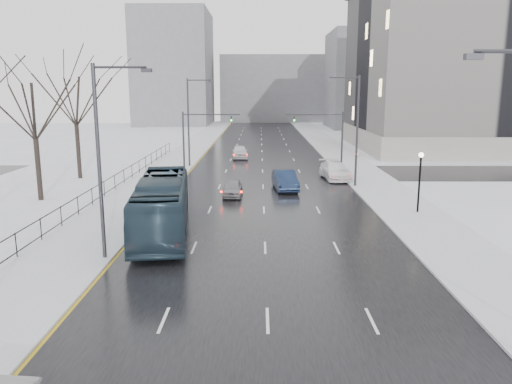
{
  "coord_description": "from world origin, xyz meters",
  "views": [
    {
      "loc": [
        -0.31,
        -4.77,
        8.72
      ],
      "look_at": [
        -0.54,
        25.57,
        2.5
      ],
      "focal_mm": 35.0,
      "sensor_mm": 36.0,
      "label": 1
    }
  ],
  "objects_px": {
    "no_uturn_sign": "(356,157)",
    "bus": "(162,206)",
    "sedan_center_far": "(240,152)",
    "mast_signal_right": "(332,135)",
    "lamppost_r_mid": "(420,174)",
    "sedan_right_near": "(285,180)",
    "tree_park_e": "(80,179)",
    "streetlight_r_mid": "(355,125)",
    "streetlight_l_near": "(103,153)",
    "sedan_right_far": "(335,171)",
    "mast_signal_left": "(193,134)",
    "streetlight_l_far": "(190,118)",
    "sedan_center_near": "(233,188)",
    "tree_park_d": "(41,201)"
  },
  "relations": [
    {
      "from": "lamppost_r_mid",
      "to": "streetlight_l_near",
      "type": "bearing_deg",
      "value": -152.45
    },
    {
      "from": "no_uturn_sign",
      "to": "sedan_center_far",
      "type": "xyz_separation_m",
      "value": [
        -12.1,
        15.45,
        -1.42
      ]
    },
    {
      "from": "tree_park_d",
      "to": "sedan_center_near",
      "type": "height_order",
      "value": "tree_park_d"
    },
    {
      "from": "no_uturn_sign",
      "to": "bus",
      "type": "bearing_deg",
      "value": -129.07
    },
    {
      "from": "streetlight_l_far",
      "to": "sedan_right_near",
      "type": "xyz_separation_m",
      "value": [
        10.1,
        -13.37,
        -4.73
      ]
    },
    {
      "from": "lamppost_r_mid",
      "to": "mast_signal_left",
      "type": "bearing_deg",
      "value": 135.52
    },
    {
      "from": "streetlight_l_near",
      "to": "streetlight_l_far",
      "type": "distance_m",
      "value": 32.0
    },
    {
      "from": "streetlight_l_near",
      "to": "sedan_right_far",
      "type": "height_order",
      "value": "streetlight_l_near"
    },
    {
      "from": "streetlight_r_mid",
      "to": "sedan_right_near",
      "type": "distance_m",
      "value": 7.95
    },
    {
      "from": "tree_park_e",
      "to": "streetlight_r_mid",
      "type": "height_order",
      "value": "streetlight_r_mid"
    },
    {
      "from": "sedan_right_near",
      "to": "sedan_center_far",
      "type": "bearing_deg",
      "value": 96.92
    },
    {
      "from": "streetlight_r_mid",
      "to": "no_uturn_sign",
      "type": "bearing_deg",
      "value": 75.52
    },
    {
      "from": "sedan_center_near",
      "to": "tree_park_e",
      "type": "bearing_deg",
      "value": 152.98
    },
    {
      "from": "lamppost_r_mid",
      "to": "mast_signal_right",
      "type": "relative_size",
      "value": 0.66
    },
    {
      "from": "tree_park_d",
      "to": "streetlight_l_far",
      "type": "distance_m",
      "value": 21.17
    },
    {
      "from": "tree_park_d",
      "to": "sedan_right_near",
      "type": "relative_size",
      "value": 2.42
    },
    {
      "from": "tree_park_e",
      "to": "bus",
      "type": "xyz_separation_m",
      "value": [
        11.91,
        -19.08,
        1.78
      ]
    },
    {
      "from": "lamppost_r_mid",
      "to": "mast_signal_left",
      "type": "relative_size",
      "value": 0.66
    },
    {
      "from": "streetlight_r_mid",
      "to": "streetlight_l_near",
      "type": "height_order",
      "value": "same"
    },
    {
      "from": "streetlight_l_far",
      "to": "mast_signal_right",
      "type": "xyz_separation_m",
      "value": [
        15.49,
        -4.0,
        -1.51
      ]
    },
    {
      "from": "mast_signal_right",
      "to": "sedan_center_far",
      "type": "height_order",
      "value": "mast_signal_right"
    },
    {
      "from": "streetlight_l_far",
      "to": "sedan_center_far",
      "type": "height_order",
      "value": "streetlight_l_far"
    },
    {
      "from": "sedan_center_near",
      "to": "streetlight_r_mid",
      "type": "bearing_deg",
      "value": 21.53
    },
    {
      "from": "streetlight_r_mid",
      "to": "mast_signal_right",
      "type": "bearing_deg",
      "value": 96.0
    },
    {
      "from": "tree_park_e",
      "to": "sedan_right_far",
      "type": "distance_m",
      "value": 25.4
    },
    {
      "from": "tree_park_e",
      "to": "lamppost_r_mid",
      "type": "height_order",
      "value": "tree_park_e"
    },
    {
      "from": "streetlight_r_mid",
      "to": "sedan_right_near",
      "type": "height_order",
      "value": "streetlight_r_mid"
    },
    {
      "from": "streetlight_r_mid",
      "to": "streetlight_l_far",
      "type": "distance_m",
      "value": 20.27
    },
    {
      "from": "sedan_center_far",
      "to": "mast_signal_right",
      "type": "bearing_deg",
      "value": -52.47
    },
    {
      "from": "lamppost_r_mid",
      "to": "sedan_right_near",
      "type": "relative_size",
      "value": 0.83
    },
    {
      "from": "streetlight_l_far",
      "to": "sedan_center_near",
      "type": "height_order",
      "value": "streetlight_l_far"
    },
    {
      "from": "mast_signal_left",
      "to": "bus",
      "type": "relative_size",
      "value": 0.52
    },
    {
      "from": "sedan_center_near",
      "to": "mast_signal_right",
      "type": "bearing_deg",
      "value": 51.28
    },
    {
      "from": "streetlight_l_far",
      "to": "sedan_center_far",
      "type": "distance_m",
      "value": 10.28
    },
    {
      "from": "streetlight_l_far",
      "to": "sedan_center_far",
      "type": "relative_size",
      "value": 2.01
    },
    {
      "from": "lamppost_r_mid",
      "to": "tree_park_d",
      "type": "bearing_deg",
      "value": 172.09
    },
    {
      "from": "streetlight_l_near",
      "to": "bus",
      "type": "relative_size",
      "value": 0.8
    },
    {
      "from": "mast_signal_right",
      "to": "sedan_center_far",
      "type": "distance_m",
      "value": 15.69
    },
    {
      "from": "streetlight_r_mid",
      "to": "mast_signal_left",
      "type": "relative_size",
      "value": 1.54
    },
    {
      "from": "mast_signal_left",
      "to": "sedan_center_near",
      "type": "xyz_separation_m",
      "value": [
        4.77,
        -12.13,
        -3.4
      ]
    },
    {
      "from": "bus",
      "to": "sedan_right_far",
      "type": "bearing_deg",
      "value": 47.66
    },
    {
      "from": "streetlight_l_far",
      "to": "bus",
      "type": "distance_m",
      "value": 27.42
    },
    {
      "from": "lamppost_r_mid",
      "to": "no_uturn_sign",
      "type": "relative_size",
      "value": 1.59
    },
    {
      "from": "streetlight_l_far",
      "to": "sedan_right_near",
      "type": "bearing_deg",
      "value": -52.94
    },
    {
      "from": "mast_signal_left",
      "to": "no_uturn_sign",
      "type": "height_order",
      "value": "mast_signal_left"
    },
    {
      "from": "no_uturn_sign",
      "to": "sedan_right_far",
      "type": "bearing_deg",
      "value": 177.32
    },
    {
      "from": "sedan_right_near",
      "to": "sedan_center_far",
      "type": "relative_size",
      "value": 1.04
    },
    {
      "from": "sedan_right_near",
      "to": "no_uturn_sign",
      "type": "bearing_deg",
      "value": 30.29
    },
    {
      "from": "no_uturn_sign",
      "to": "sedan_right_near",
      "type": "distance_m",
      "value": 9.15
    },
    {
      "from": "streetlight_l_far",
      "to": "sedan_right_far",
      "type": "distance_m",
      "value": 17.9
    }
  ]
}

